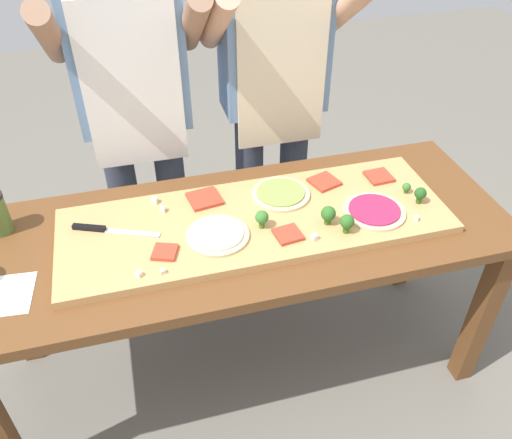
{
  "coord_description": "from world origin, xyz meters",
  "views": [
    {
      "loc": [
        -0.3,
        -1.33,
        1.87
      ],
      "look_at": [
        0.05,
        -0.0,
        0.77
      ],
      "focal_mm": 36.82,
      "sensor_mm": 36.0,
      "label": 1
    }
  ],
  "objects_px": {
    "cheese_crumble_f": "(416,218)",
    "cook_left": "(134,101)",
    "pizza_slice_near_right": "(165,252)",
    "pizza_slice_center": "(288,234)",
    "broccoli_floret_back_left": "(328,214)",
    "broccoli_floret_center_left": "(420,194)",
    "cheese_crumble_c": "(314,237)",
    "pizza_whole_cheese_artichoke": "(217,235)",
    "cook_right": "(274,84)",
    "pizza_slice_far_right": "(379,177)",
    "prep_table": "(241,249)",
    "pizza_whole_pesto_green": "(281,194)",
    "cheese_crumble_a": "(154,200)",
    "pizza_slice_near_left": "(324,182)",
    "cheese_crumble_b": "(163,209)",
    "pizza_whole_beet_magenta": "(374,211)",
    "pizza_slice_far_left": "(204,199)",
    "recipe_note": "(10,294)",
    "cheese_crumble_d": "(139,274)",
    "cheese_crumble_e": "(163,271)",
    "broccoli_floret_front_left": "(347,222)",
    "broccoli_floret_center_right": "(262,218)",
    "chefs_knife": "(104,229)",
    "broccoli_floret_back_right": "(406,187)"
  },
  "relations": [
    {
      "from": "cheese_crumble_f",
      "to": "cook_left",
      "type": "relative_size",
      "value": 0.01
    },
    {
      "from": "pizza_slice_near_right",
      "to": "pizza_slice_center",
      "type": "relative_size",
      "value": 0.89
    },
    {
      "from": "broccoli_floret_back_left",
      "to": "broccoli_floret_center_left",
      "type": "bearing_deg",
      "value": 4.06
    },
    {
      "from": "cheese_crumble_c",
      "to": "pizza_whole_cheese_artichoke",
      "type": "bearing_deg",
      "value": 162.5
    },
    {
      "from": "pizza_slice_center",
      "to": "cheese_crumble_f",
      "type": "relative_size",
      "value": 5.22
    },
    {
      "from": "cheese_crumble_c",
      "to": "cook_right",
      "type": "relative_size",
      "value": 0.01
    },
    {
      "from": "pizza_slice_far_right",
      "to": "cook_right",
      "type": "height_order",
      "value": "cook_right"
    },
    {
      "from": "prep_table",
      "to": "pizza_whole_cheese_artichoke",
      "type": "bearing_deg",
      "value": -145.6
    },
    {
      "from": "pizza_whole_pesto_green",
      "to": "cheese_crumble_a",
      "type": "distance_m",
      "value": 0.44
    },
    {
      "from": "pizza_slice_near_left",
      "to": "cheese_crumble_f",
      "type": "bearing_deg",
      "value": -52.22
    },
    {
      "from": "cheese_crumble_b",
      "to": "pizza_whole_beet_magenta",
      "type": "bearing_deg",
      "value": -15.63
    },
    {
      "from": "pizza_slice_center",
      "to": "cook_right",
      "type": "relative_size",
      "value": 0.05
    },
    {
      "from": "pizza_whole_cheese_artichoke",
      "to": "pizza_slice_far_left",
      "type": "height_order",
      "value": "pizza_whole_cheese_artichoke"
    },
    {
      "from": "prep_table",
      "to": "cheese_crumble_c",
      "type": "xyz_separation_m",
      "value": [
        0.21,
        -0.15,
        0.14
      ]
    },
    {
      "from": "pizza_slice_center",
      "to": "prep_table",
      "type": "bearing_deg",
      "value": 137.89
    },
    {
      "from": "pizza_slice_near_left",
      "to": "recipe_note",
      "type": "height_order",
      "value": "pizza_slice_near_left"
    },
    {
      "from": "pizza_slice_center",
      "to": "cook_right",
      "type": "height_order",
      "value": "cook_right"
    },
    {
      "from": "cheese_crumble_d",
      "to": "cook_right",
      "type": "bearing_deg",
      "value": 48.54
    },
    {
      "from": "cheese_crumble_f",
      "to": "cook_right",
      "type": "relative_size",
      "value": 0.01
    },
    {
      "from": "pizza_slice_near_right",
      "to": "cook_right",
      "type": "bearing_deg",
      "value": 49.44
    },
    {
      "from": "cheese_crumble_e",
      "to": "cheese_crumble_c",
      "type": "bearing_deg",
      "value": 3.27
    },
    {
      "from": "pizza_whole_cheese_artichoke",
      "to": "broccoli_floret_front_left",
      "type": "distance_m",
      "value": 0.42
    },
    {
      "from": "broccoli_floret_center_right",
      "to": "cheese_crumble_d",
      "type": "relative_size",
      "value": 4.0
    },
    {
      "from": "pizza_whole_cheese_artichoke",
      "to": "recipe_note",
      "type": "relative_size",
      "value": 1.22
    },
    {
      "from": "prep_table",
      "to": "cheese_crumble_e",
      "type": "relative_size",
      "value": 127.18
    },
    {
      "from": "broccoli_floret_center_left",
      "to": "cheese_crumble_b",
      "type": "relative_size",
      "value": 3.34
    },
    {
      "from": "chefs_knife",
      "to": "broccoli_floret_front_left",
      "type": "height_order",
      "value": "broccoli_floret_front_left"
    },
    {
      "from": "pizza_slice_near_right",
      "to": "pizza_slice_far_right",
      "type": "xyz_separation_m",
      "value": [
        0.82,
        0.21,
        0.0
      ]
    },
    {
      "from": "pizza_whole_cheese_artichoke",
      "to": "broccoli_floret_back_right",
      "type": "xyz_separation_m",
      "value": [
        0.7,
        0.06,
        0.02
      ]
    },
    {
      "from": "pizza_whole_pesto_green",
      "to": "pizza_slice_near_right",
      "type": "bearing_deg",
      "value": -155.48
    },
    {
      "from": "pizza_whole_beet_magenta",
      "to": "broccoli_floret_center_left",
      "type": "relative_size",
      "value": 3.49
    },
    {
      "from": "prep_table",
      "to": "cheese_crumble_a",
      "type": "xyz_separation_m",
      "value": [
        -0.26,
        0.17,
        0.14
      ]
    },
    {
      "from": "pizza_slice_near_right",
      "to": "pizza_slice_far_left",
      "type": "bearing_deg",
      "value": 54.76
    },
    {
      "from": "broccoli_floret_center_left",
      "to": "broccoli_floret_front_left",
      "type": "bearing_deg",
      "value": -165.1
    },
    {
      "from": "pizza_slice_near_right",
      "to": "cheese_crumble_f",
      "type": "xyz_separation_m",
      "value": [
        0.83,
        -0.05,
        0.0
      ]
    },
    {
      "from": "cheese_crumble_b",
      "to": "cheese_crumble_e",
      "type": "bearing_deg",
      "value": -97.24
    },
    {
      "from": "pizza_whole_pesto_green",
      "to": "cheese_crumble_f",
      "type": "height_order",
      "value": "same"
    },
    {
      "from": "pizza_slice_near_left",
      "to": "broccoli_floret_center_right",
      "type": "bearing_deg",
      "value": -147.5
    },
    {
      "from": "cheese_crumble_f",
      "to": "broccoli_floret_front_left",
      "type": "bearing_deg",
      "value": 179.18
    },
    {
      "from": "pizza_slice_near_right",
      "to": "cheese_crumble_c",
      "type": "relative_size",
      "value": 3.91
    },
    {
      "from": "cheese_crumble_a",
      "to": "cook_left",
      "type": "bearing_deg",
      "value": 91.56
    },
    {
      "from": "pizza_slice_near_right",
      "to": "broccoli_floret_front_left",
      "type": "distance_m",
      "value": 0.58
    },
    {
      "from": "pizza_slice_far_right",
      "to": "cheese_crumble_b",
      "type": "distance_m",
      "value": 0.8
    },
    {
      "from": "pizza_whole_beet_magenta",
      "to": "pizza_whole_pesto_green",
      "type": "height_order",
      "value": "same"
    },
    {
      "from": "cheese_crumble_b",
      "to": "cheese_crumble_f",
      "type": "relative_size",
      "value": 1.16
    },
    {
      "from": "broccoli_floret_back_right",
      "to": "cheese_crumble_a",
      "type": "relative_size",
      "value": 1.91
    },
    {
      "from": "chefs_knife",
      "to": "recipe_note",
      "type": "relative_size",
      "value": 1.64
    },
    {
      "from": "pizza_whole_beet_magenta",
      "to": "chefs_knife",
      "type": "bearing_deg",
      "value": 171.03
    },
    {
      "from": "pizza_slice_near_left",
      "to": "cheese_crumble_a",
      "type": "relative_size",
      "value": 4.54
    },
    {
      "from": "broccoli_floret_center_left",
      "to": "cheese_crumble_e",
      "type": "relative_size",
      "value": 4.21
    }
  ]
}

